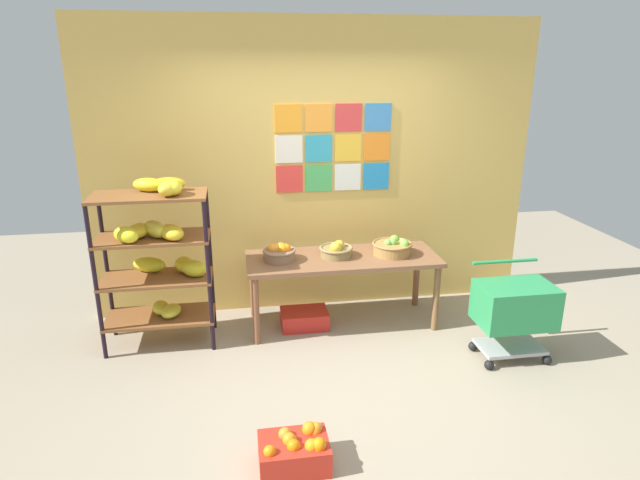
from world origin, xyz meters
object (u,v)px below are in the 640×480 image
at_px(produce_crate_under_table, 304,319).
at_px(orange_crate_foreground, 296,450).
at_px(banana_shelf_unit, 159,247).
at_px(shopping_cart, 515,308).
at_px(fruit_basket_left, 279,253).
at_px(fruit_basket_back_right, 393,247).
at_px(display_table, 343,264).
at_px(fruit_basket_centre, 337,250).

distance_m(produce_crate_under_table, orange_crate_foreground, 1.85).
distance_m(banana_shelf_unit, shopping_cart, 3.01).
distance_m(banana_shelf_unit, fruit_basket_left, 1.04).
relative_size(fruit_basket_back_right, fruit_basket_left, 1.23).
xyz_separation_m(display_table, fruit_basket_left, (-0.59, -0.00, 0.15)).
xyz_separation_m(banana_shelf_unit, orange_crate_foreground, (0.95, -1.73, -0.79)).
xyz_separation_m(fruit_basket_centre, orange_crate_foreground, (-0.60, -1.87, -0.63)).
relative_size(fruit_basket_centre, fruit_basket_left, 1.03).
xyz_separation_m(banana_shelf_unit, produce_crate_under_table, (1.24, 0.09, -0.82)).
relative_size(produce_crate_under_table, shopping_cart, 0.55).
distance_m(banana_shelf_unit, display_table, 1.64).
distance_m(fruit_basket_back_right, fruit_basket_left, 1.06).
distance_m(banana_shelf_unit, fruit_basket_centre, 1.57).
height_order(banana_shelf_unit, shopping_cart, banana_shelf_unit).
xyz_separation_m(fruit_basket_back_right, produce_crate_under_table, (-0.84, -0.01, -0.66)).
relative_size(fruit_basket_centre, orange_crate_foreground, 0.72).
relative_size(fruit_basket_back_right, fruit_basket_centre, 1.19).
bearing_deg(produce_crate_under_table, fruit_basket_left, 175.07).
bearing_deg(produce_crate_under_table, fruit_basket_back_right, 0.95).
bearing_deg(shopping_cart, fruit_basket_back_right, 130.32).
bearing_deg(produce_crate_under_table, display_table, 3.45).
relative_size(display_table, fruit_basket_left, 5.90).
relative_size(fruit_basket_back_right, orange_crate_foreground, 0.86).
bearing_deg(fruit_basket_left, fruit_basket_back_right, -0.28).
relative_size(produce_crate_under_table, orange_crate_foreground, 1.01).
xyz_separation_m(display_table, shopping_cart, (1.27, -0.85, -0.14)).
bearing_deg(fruit_basket_back_right, banana_shelf_unit, -177.03).
bearing_deg(orange_crate_foreground, fruit_basket_left, 87.72).
distance_m(fruit_basket_left, produce_crate_under_table, 0.70).
height_order(banana_shelf_unit, orange_crate_foreground, banana_shelf_unit).
bearing_deg(shopping_cart, produce_crate_under_table, 150.01).
bearing_deg(shopping_cart, fruit_basket_left, 152.34).
distance_m(display_table, orange_crate_foreground, 2.02).
height_order(banana_shelf_unit, fruit_basket_centre, banana_shelf_unit).
relative_size(banana_shelf_unit, fruit_basket_centre, 4.78).
height_order(display_table, shopping_cart, shopping_cart).
xyz_separation_m(display_table, fruit_basket_back_right, (0.47, -0.01, 0.14)).
bearing_deg(fruit_basket_centre, orange_crate_foreground, -107.94).
bearing_deg(orange_crate_foreground, banana_shelf_unit, 118.69).
height_order(fruit_basket_left, shopping_cart, fruit_basket_left).
relative_size(display_table, orange_crate_foreground, 4.12).
bearing_deg(fruit_basket_centre, banana_shelf_unit, -175.12).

